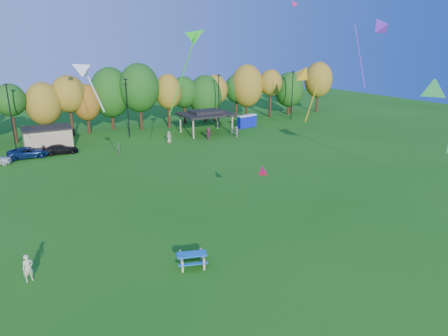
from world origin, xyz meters
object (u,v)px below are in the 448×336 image
porta_potties (247,121)px  car_c (29,152)px  car_d (61,149)px  kite_flyer (28,268)px  picnic_table (192,259)px

porta_potties → car_c: 35.22m
porta_potties → car_c: size_ratio=0.73×
car_d → kite_flyer: bearing=173.1°
picnic_table → car_d: (-3.47, 34.15, 0.15)m
porta_potties → car_d: size_ratio=0.85×
car_d → porta_potties: bearing=-80.7°
car_d → car_c: bearing=93.9°
porta_potties → car_c: porta_potties is taller
porta_potties → car_d: porta_potties is taller
porta_potties → car_d: bearing=-175.1°
picnic_table → car_c: bearing=119.7°
picnic_table → car_d: car_d is taller
kite_flyer → car_c: 30.95m
porta_potties → car_d: 31.37m
kite_flyer → car_c: size_ratio=0.35×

